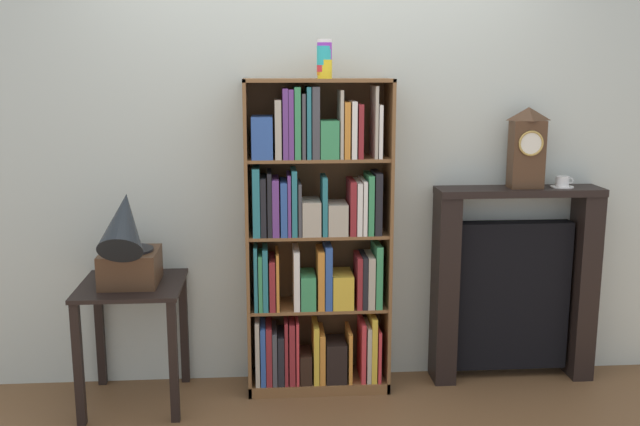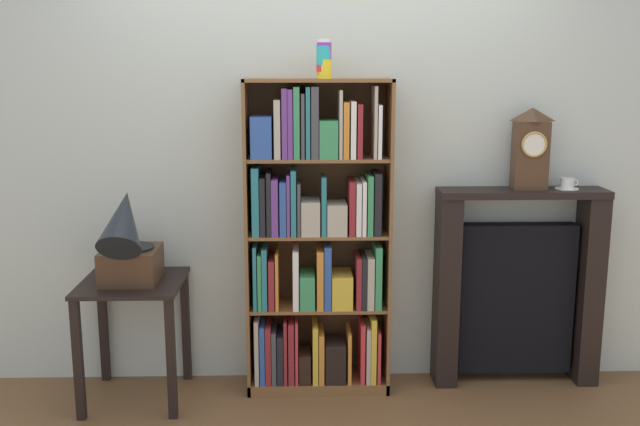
{
  "view_description": "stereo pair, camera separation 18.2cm",
  "coord_description": "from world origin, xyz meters",
  "px_view_note": "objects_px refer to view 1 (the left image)",
  "views": [
    {
      "loc": [
        -0.27,
        -3.7,
        1.79
      ],
      "look_at": [
        0.01,
        0.16,
        1.01
      ],
      "focal_mm": 40.63,
      "sensor_mm": 36.0,
      "label": 1
    },
    {
      "loc": [
        -0.09,
        -3.71,
        1.79
      ],
      "look_at": [
        0.01,
        0.16,
        1.01
      ],
      "focal_mm": 40.63,
      "sensor_mm": 36.0,
      "label": 2
    }
  ],
  "objects_px": {
    "teacup_with_saucer": "(562,183)",
    "bookshelf": "(315,250)",
    "cup_stack": "(324,59)",
    "fireplace_mantel": "(513,285)",
    "side_table_left": "(133,312)",
    "mantel_clock": "(527,148)",
    "gramophone": "(127,244)"
  },
  "relations": [
    {
      "from": "gramophone",
      "to": "mantel_clock",
      "type": "relative_size",
      "value": 1.25
    },
    {
      "from": "side_table_left",
      "to": "fireplace_mantel",
      "type": "bearing_deg",
      "value": 4.83
    },
    {
      "from": "gramophone",
      "to": "teacup_with_saucer",
      "type": "xyz_separation_m",
      "value": [
        2.37,
        0.22,
        0.26
      ]
    },
    {
      "from": "side_table_left",
      "to": "teacup_with_saucer",
      "type": "distance_m",
      "value": 2.46
    },
    {
      "from": "cup_stack",
      "to": "bookshelf",
      "type": "bearing_deg",
      "value": 143.39
    },
    {
      "from": "cup_stack",
      "to": "teacup_with_saucer",
      "type": "bearing_deg",
      "value": 3.46
    },
    {
      "from": "cup_stack",
      "to": "gramophone",
      "type": "relative_size",
      "value": 0.36
    },
    {
      "from": "side_table_left",
      "to": "fireplace_mantel",
      "type": "xyz_separation_m",
      "value": [
        2.13,
        0.18,
        0.04
      ]
    },
    {
      "from": "mantel_clock",
      "to": "cup_stack",
      "type": "bearing_deg",
      "value": -175.99
    },
    {
      "from": "cup_stack",
      "to": "gramophone",
      "type": "bearing_deg",
      "value": -172.1
    },
    {
      "from": "cup_stack",
      "to": "fireplace_mantel",
      "type": "bearing_deg",
      "value": 5.1
    },
    {
      "from": "bookshelf",
      "to": "cup_stack",
      "type": "xyz_separation_m",
      "value": [
        0.05,
        -0.03,
        1.03
      ]
    },
    {
      "from": "gramophone",
      "to": "teacup_with_saucer",
      "type": "relative_size",
      "value": 4.35
    },
    {
      "from": "teacup_with_saucer",
      "to": "bookshelf",
      "type": "bearing_deg",
      "value": -178.06
    },
    {
      "from": "bookshelf",
      "to": "gramophone",
      "type": "relative_size",
      "value": 3.09
    },
    {
      "from": "teacup_with_saucer",
      "to": "side_table_left",
      "type": "bearing_deg",
      "value": -176.07
    },
    {
      "from": "side_table_left",
      "to": "mantel_clock",
      "type": "xyz_separation_m",
      "value": [
        2.16,
        0.16,
        0.84
      ]
    },
    {
      "from": "bookshelf",
      "to": "side_table_left",
      "type": "relative_size",
      "value": 2.58
    },
    {
      "from": "fireplace_mantel",
      "to": "teacup_with_saucer",
      "type": "height_order",
      "value": "teacup_with_saucer"
    },
    {
      "from": "bookshelf",
      "to": "gramophone",
      "type": "height_order",
      "value": "bookshelf"
    },
    {
      "from": "bookshelf",
      "to": "cup_stack",
      "type": "bearing_deg",
      "value": -36.61
    },
    {
      "from": "gramophone",
      "to": "teacup_with_saucer",
      "type": "height_order",
      "value": "gramophone"
    },
    {
      "from": "cup_stack",
      "to": "mantel_clock",
      "type": "bearing_deg",
      "value": 4.01
    },
    {
      "from": "side_table_left",
      "to": "gramophone",
      "type": "distance_m",
      "value": 0.39
    },
    {
      "from": "bookshelf",
      "to": "mantel_clock",
      "type": "height_order",
      "value": "bookshelf"
    },
    {
      "from": "fireplace_mantel",
      "to": "bookshelf",
      "type": "bearing_deg",
      "value": -176.8
    },
    {
      "from": "fireplace_mantel",
      "to": "teacup_with_saucer",
      "type": "distance_m",
      "value": 0.65
    },
    {
      "from": "side_table_left",
      "to": "fireplace_mantel",
      "type": "distance_m",
      "value": 2.14
    },
    {
      "from": "cup_stack",
      "to": "gramophone",
      "type": "height_order",
      "value": "cup_stack"
    },
    {
      "from": "gramophone",
      "to": "teacup_with_saucer",
      "type": "distance_m",
      "value": 2.4
    },
    {
      "from": "bookshelf",
      "to": "gramophone",
      "type": "xyz_separation_m",
      "value": [
        -0.98,
        -0.18,
        0.09
      ]
    },
    {
      "from": "cup_stack",
      "to": "fireplace_mantel",
      "type": "height_order",
      "value": "cup_stack"
    }
  ]
}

